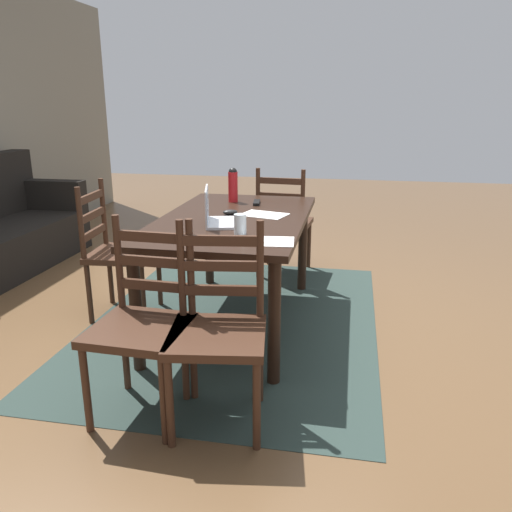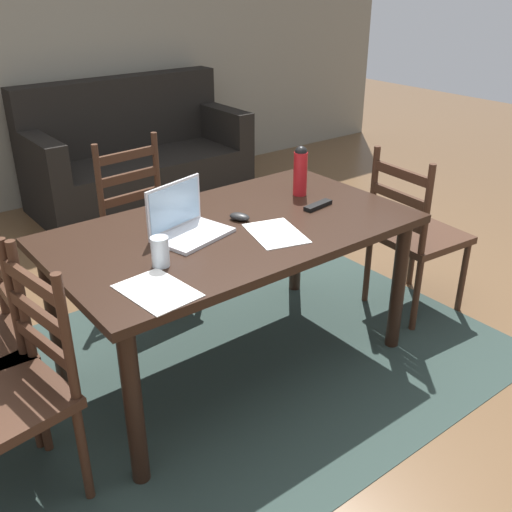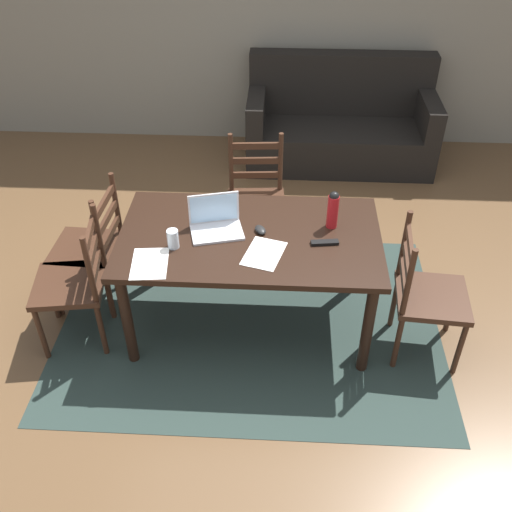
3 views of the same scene
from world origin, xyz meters
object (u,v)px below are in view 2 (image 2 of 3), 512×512
Objects in this scene: couch at (136,159)px; dining_table at (233,244)px; chair_left_near at (7,395)px; chair_right_near at (415,235)px; chair_far_head at (148,227)px; water_bottle at (300,170)px; laptop at (185,222)px; tv_remote at (318,205)px; drinking_glass at (160,252)px; computer_mouse at (240,217)px.

dining_table is at bearing -106.98° from couch.
chair_left_near and chair_right_near have the same top height.
water_bottle reaches higher than chair_far_head.
laptop reaches higher than tv_remote.
couch is 7.03× the size of water_bottle.
chair_left_near is 0.74m from drinking_glass.
chair_left_near is at bearing -176.84° from drinking_glass.
couch reaches higher than chair_far_head.
laptop reaches higher than drinking_glass.
chair_left_near reaches higher than tv_remote.
couch is at bearing -13.82° from tv_remote.
water_bottle reaches higher than drinking_glass.
water_bottle is 1.51× the size of tv_remote.
computer_mouse is (1.18, 0.22, 0.30)m from chair_left_near.
couch is at bearing 48.09° from computer_mouse.
drinking_glass is at bearing -162.27° from dining_table.
chair_right_near reaches higher than tv_remote.
chair_right_near is 1.00× the size of chair_far_head.
drinking_glass is at bearing -114.96° from couch.
chair_far_head is at bearing 65.37° from drinking_glass.
couch is 10.59× the size of tv_remote.
tv_remote reaches higher than dining_table.
chair_far_head reaches higher than drinking_glass.
computer_mouse reaches higher than tv_remote.
chair_far_head is at bearing 19.77° from tv_remote.
chair_right_near is 9.50× the size of computer_mouse.
computer_mouse is (-0.67, -2.38, 0.41)m from couch.
chair_far_head is (1.11, 1.02, 0.00)m from chair_left_near.
dining_table is 1.73× the size of chair_right_near.
couch reaches higher than tv_remote.
couch is at bearing 98.14° from chair_right_near.
dining_table is 13.63× the size of drinking_glass.
dining_table is 1.73× the size of chair_far_head.
drinking_glass is (-1.19, -2.57, 0.45)m from couch.
chair_left_near is at bearing 86.65° from tv_remote.
laptop is 3.65× the size of computer_mouse.
chair_left_near is at bearing -125.42° from couch.
laptop is at bearing 165.91° from dining_table.
couch is at bearing 54.58° from chair_left_near.
dining_table is 9.67× the size of tv_remote.
laptop is (-0.96, -2.37, 0.45)m from couch.
laptop is at bearing 169.80° from chair_right_near.
dining_table is 0.50m from drinking_glass.
chair_far_head is 0.98m from water_bottle.
dining_table is at bearing 9.29° from chair_left_near.
drinking_glass is at bearing 87.38° from tv_remote.
couch is at bearing 73.02° from dining_table.
dining_table is 0.57m from water_bottle.
dining_table is 4.51× the size of laptop.
chair_right_near is at bearing -107.89° from tv_remote.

